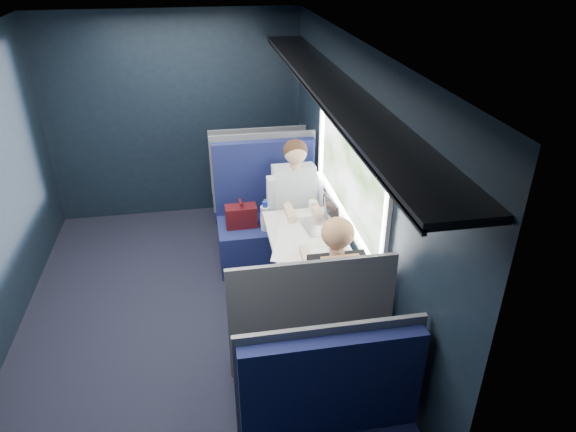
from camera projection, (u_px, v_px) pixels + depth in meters
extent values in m
cube|color=black|center=(186.00, 321.00, 4.44)|extent=(2.80, 4.20, 0.01)
cube|color=black|center=(355.00, 188.00, 4.11)|extent=(0.10, 4.20, 2.30)
cube|color=black|center=(176.00, 117.00, 5.75)|extent=(2.80, 0.10, 2.30)
cube|color=silver|center=(151.00, 37.00, 3.31)|extent=(2.80, 4.20, 0.10)
cube|color=silver|center=(351.00, 117.00, 3.81)|extent=(0.03, 1.84, 0.07)
cube|color=silver|center=(345.00, 217.00, 4.22)|extent=(0.03, 1.84, 0.07)
cube|color=silver|center=(386.00, 224.00, 3.25)|extent=(0.03, 0.07, 0.78)
cube|color=silver|center=(322.00, 132.00, 4.78)|extent=(0.03, 0.07, 0.78)
cube|color=black|center=(332.00, 86.00, 3.68)|extent=(0.36, 4.10, 0.04)
cube|color=black|center=(309.00, 90.00, 3.66)|extent=(0.02, 4.10, 0.03)
cube|color=red|center=(353.00, 98.00, 3.75)|extent=(0.01, 0.10, 0.12)
cylinder|color=#54565E|center=(286.00, 278.00, 4.40)|extent=(0.08, 0.08, 0.70)
cube|color=silver|center=(307.00, 239.00, 4.25)|extent=(0.62, 1.00, 0.04)
cube|color=#0D123D|center=(270.00, 243.00, 5.13)|extent=(1.00, 0.50, 0.45)
cube|color=#0D123D|center=(264.00, 177.00, 5.11)|extent=(1.00, 0.10, 0.75)
cube|color=#54565E|center=(263.00, 172.00, 5.14)|extent=(1.04, 0.03, 0.82)
cube|color=#54565E|center=(270.00, 217.00, 4.94)|extent=(0.06, 0.40, 0.20)
cube|color=#480F13|center=(241.00, 216.00, 4.94)|extent=(0.31, 0.17, 0.21)
cylinder|color=#480F13|center=(240.00, 202.00, 4.87)|extent=(0.03, 0.12, 0.03)
cylinder|color=silver|center=(265.00, 218.00, 4.87)|extent=(0.09, 0.09, 0.25)
cylinder|color=#162BAA|center=(265.00, 204.00, 4.80)|extent=(0.05, 0.05, 0.05)
cube|color=#0D123D|center=(300.00, 352.00, 3.78)|extent=(1.00, 0.50, 0.45)
cube|color=#0D123D|center=(310.00, 314.00, 3.24)|extent=(1.00, 0.10, 0.75)
cube|color=#54565E|center=(312.00, 317.00, 3.18)|extent=(1.04, 0.03, 0.82)
cube|color=#54565E|center=(299.00, 313.00, 3.67)|extent=(0.06, 0.40, 0.20)
cube|color=#0D123D|center=(256.00, 196.00, 6.09)|extent=(1.00, 0.40, 0.45)
cube|color=#0D123D|center=(258.00, 160.00, 5.61)|extent=(1.00, 0.10, 0.66)
cube|color=#54565E|center=(258.00, 160.00, 5.56)|extent=(1.04, 0.03, 0.72)
cube|color=#0D123D|center=(332.00, 387.00, 2.77)|extent=(1.00, 0.10, 0.66)
cube|color=#54565E|center=(329.00, 376.00, 2.81)|extent=(1.04, 0.03, 0.72)
cube|color=black|center=(297.00, 221.00, 4.90)|extent=(0.36, 0.44, 0.16)
cube|color=black|center=(301.00, 259.00, 4.88)|extent=(0.32, 0.12, 0.45)
cube|color=silver|center=(294.00, 191.00, 4.92)|extent=(0.40, 0.29, 0.53)
cylinder|color=#D8A88C|center=(295.00, 165.00, 4.76)|extent=(0.10, 0.10, 0.06)
sphere|color=#D8A88C|center=(295.00, 153.00, 4.67)|extent=(0.21, 0.21, 0.21)
sphere|color=#382114|center=(295.00, 150.00, 4.68)|extent=(0.22, 0.22, 0.22)
cube|color=silver|center=(272.00, 194.00, 4.86)|extent=(0.09, 0.12, 0.34)
cube|color=silver|center=(317.00, 191.00, 4.92)|extent=(0.09, 0.12, 0.34)
cube|color=black|center=(330.00, 304.00, 3.80)|extent=(0.36, 0.44, 0.16)
cube|color=black|center=(322.00, 319.00, 4.12)|extent=(0.32, 0.12, 0.45)
cube|color=black|center=(337.00, 290.00, 3.54)|extent=(0.40, 0.29, 0.53)
cylinder|color=#D8A88C|center=(337.00, 252.00, 3.44)|extent=(0.10, 0.10, 0.06)
sphere|color=#D8A88C|center=(337.00, 233.00, 3.39)|extent=(0.21, 0.21, 0.21)
sphere|color=tan|center=(338.00, 233.00, 3.37)|extent=(0.22, 0.22, 0.22)
cube|color=black|center=(304.00, 289.00, 3.54)|extent=(0.09, 0.12, 0.34)
cube|color=black|center=(365.00, 283.00, 3.61)|extent=(0.09, 0.12, 0.34)
cube|color=tan|center=(340.00, 280.00, 3.43)|extent=(0.26, 0.07, 0.36)
cube|color=white|center=(311.00, 236.00, 4.24)|extent=(0.78, 0.95, 0.01)
cube|color=silver|center=(318.00, 226.00, 4.38)|extent=(0.31, 0.38, 0.02)
cube|color=silver|center=(333.00, 211.00, 4.34)|extent=(0.06, 0.35, 0.24)
cube|color=black|center=(332.00, 211.00, 4.34)|extent=(0.04, 0.31, 0.20)
cylinder|color=silver|center=(327.00, 207.00, 4.54)|extent=(0.06, 0.06, 0.17)
cylinder|color=#162BAA|center=(328.00, 196.00, 4.49)|extent=(0.03, 0.03, 0.04)
cylinder|color=white|center=(313.00, 206.00, 4.62)|extent=(0.08, 0.08, 0.10)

